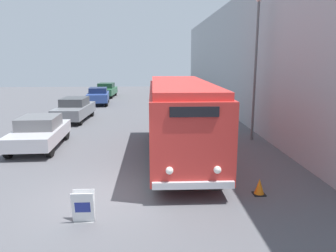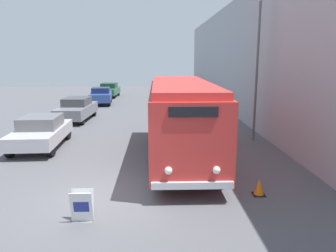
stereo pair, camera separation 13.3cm
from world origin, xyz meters
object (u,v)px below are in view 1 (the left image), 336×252
streetlamp (256,49)px  traffic_cone (259,187)px  parked_car_mid (75,109)px  parked_car_near (39,132)px  sign_board (83,207)px  parked_car_distant (106,90)px  vintage_bus (180,116)px  parked_car_far (98,96)px

streetlamp → traffic_cone: 8.21m
parked_car_mid → traffic_cone: 15.22m
parked_car_near → traffic_cone: (8.43, -5.76, -0.51)m
sign_board → parked_car_distant: size_ratio=0.19×
traffic_cone → parked_car_mid: bearing=123.6°
sign_board → streetlamp: size_ratio=0.12×
parked_car_mid → vintage_bus: bearing=-51.6°
sign_board → parked_car_near: bearing=115.6°
parked_car_distant → traffic_cone: size_ratio=8.42×
parked_car_far → traffic_cone: parked_car_far is taller
parked_car_distant → sign_board: bearing=-80.8°
sign_board → parked_car_distant: bearing=96.6°
sign_board → parked_car_mid: size_ratio=0.17×
vintage_bus → parked_car_distant: bearing=105.2°
vintage_bus → traffic_cone: vintage_bus is taller
vintage_bus → parked_car_mid: 10.84m
parked_car_mid → parked_car_distant: 13.71m
sign_board → parked_car_distant: 28.03m
streetlamp → parked_car_mid: 12.38m
sign_board → parked_car_near: 8.02m
parked_car_near → parked_car_far: size_ratio=1.08×
parked_car_mid → parked_car_far: bearing=90.2°
sign_board → parked_car_mid: 14.55m
vintage_bus → streetlamp: (3.91, 2.86, 2.73)m
streetlamp → parked_car_near: bearing=-174.3°
parked_car_near → parked_car_mid: size_ratio=0.96×
vintage_bus → parked_car_near: 6.67m
parked_car_near → parked_car_distant: (0.23, 20.62, 0.00)m
parked_car_near → parked_car_far: 14.71m
parked_car_far → parked_car_distant: bearing=85.6°
sign_board → streetlamp: streetlamp is taller
parked_car_distant → parked_car_mid: bearing=-88.3°
sign_board → traffic_cone: bearing=16.4°
streetlamp → traffic_cone: bearing=-105.0°
parked_car_near → parked_car_distant: size_ratio=1.07×
parked_car_mid → sign_board: bearing=-73.8°
parked_car_near → parked_car_distant: parked_car_distant is taller
vintage_bus → traffic_cone: (2.09, -3.93, -1.52)m
vintage_bus → parked_car_mid: (-6.32, 8.74, -1.00)m
vintage_bus → sign_board: size_ratio=11.19×
parked_car_near → traffic_cone: bearing=-36.6°
vintage_bus → parked_car_near: vintage_bus is taller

